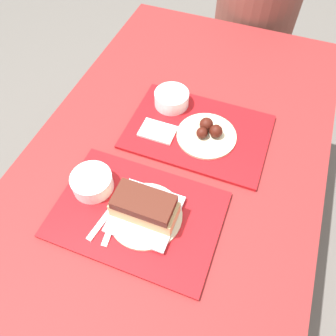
# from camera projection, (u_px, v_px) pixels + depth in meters

# --- Properties ---
(ground_plane) EXTENTS (12.00, 12.00, 0.00)m
(ground_plane) POSITION_uv_depth(u_px,v_px,m) (168.00, 253.00, 1.61)
(ground_plane) COLOR #605B56
(picnic_table) EXTENTS (0.92, 1.69, 0.73)m
(picnic_table) POSITION_uv_depth(u_px,v_px,m) (168.00, 183.00, 1.08)
(picnic_table) COLOR maroon
(picnic_table) RESTS_ON ground_plane
(picnic_bench_far) EXTENTS (0.88, 0.28, 0.46)m
(picnic_bench_far) POSITION_uv_depth(u_px,v_px,m) (235.00, 59.00, 1.86)
(picnic_bench_far) COLOR maroon
(picnic_bench_far) RESTS_ON ground_plane
(tray_near) EXTENTS (0.46, 0.32, 0.01)m
(tray_near) POSITION_uv_depth(u_px,v_px,m) (137.00, 214.00, 0.91)
(tray_near) COLOR #B21419
(tray_near) RESTS_ON picnic_table
(tray_far) EXTENTS (0.46, 0.32, 0.01)m
(tray_far) POSITION_uv_depth(u_px,v_px,m) (198.00, 132.00, 1.09)
(tray_far) COLOR #B21419
(tray_far) RESTS_ON picnic_table
(bowl_coleslaw_near) EXTENTS (0.12, 0.12, 0.05)m
(bowl_coleslaw_near) POSITION_uv_depth(u_px,v_px,m) (92.00, 182.00, 0.93)
(bowl_coleslaw_near) COLOR white
(bowl_coleslaw_near) RESTS_ON tray_near
(brisket_sandwich_plate) EXTENTS (0.20, 0.20, 0.09)m
(brisket_sandwich_plate) POSITION_uv_depth(u_px,v_px,m) (143.00, 209.00, 0.87)
(brisket_sandwich_plate) COLOR beige
(brisket_sandwich_plate) RESTS_ON tray_near
(plastic_fork_near) EXTENTS (0.04, 0.17, 0.00)m
(plastic_fork_near) POSITION_uv_depth(u_px,v_px,m) (107.00, 215.00, 0.90)
(plastic_fork_near) COLOR white
(plastic_fork_near) RESTS_ON tray_near
(plastic_knife_near) EXTENTS (0.04, 0.17, 0.00)m
(plastic_knife_near) POSITION_uv_depth(u_px,v_px,m) (114.00, 217.00, 0.90)
(plastic_knife_near) COLOR white
(plastic_knife_near) RESTS_ON tray_near
(bowl_coleslaw_far) EXTENTS (0.12, 0.12, 0.05)m
(bowl_coleslaw_far) POSITION_uv_depth(u_px,v_px,m) (172.00, 98.00, 1.13)
(bowl_coleslaw_far) COLOR white
(bowl_coleslaw_far) RESTS_ON tray_far
(wings_plate_far) EXTENTS (0.19, 0.19, 0.05)m
(wings_plate_far) POSITION_uv_depth(u_px,v_px,m) (207.00, 133.00, 1.06)
(wings_plate_far) COLOR beige
(wings_plate_far) RESTS_ON tray_far
(napkin_far) EXTENTS (0.12, 0.08, 0.01)m
(napkin_far) POSITION_uv_depth(u_px,v_px,m) (158.00, 131.00, 1.07)
(napkin_far) COLOR white
(napkin_far) RESTS_ON tray_far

